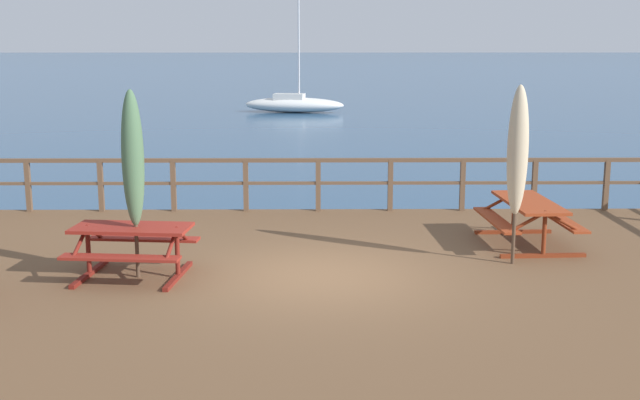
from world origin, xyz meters
The scene contains 8 objects.
ground_plane centered at (0.00, 0.00, 0.00)m, with size 600.00×600.00×0.00m, color navy.
wooden_deck centered at (0.00, 0.00, 0.39)m, with size 15.09×9.55×0.78m, color brown.
railing_waterside_far centered at (0.00, 4.62, 1.52)m, with size 14.89×0.10×1.09m.
picnic_table_back_right centered at (-2.77, -0.05, 1.34)m, with size 1.84×1.56×0.78m.
picnic_table_mid_right centered at (3.56, 1.78, 1.35)m, with size 1.50×2.07×0.78m.
patio_umbrella_tall_back_right centered at (-2.70, -0.08, 2.54)m, with size 0.32×0.32×2.76m.
patio_umbrella_tall_front centered at (3.02, 0.60, 2.56)m, with size 0.32×0.32×2.79m.
sailboat_distant centered at (-1.22, 36.83, 0.51)m, with size 6.19×2.65×7.72m.
Camera 1 is at (-0.12, -11.49, 4.21)m, focal length 44.99 mm.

